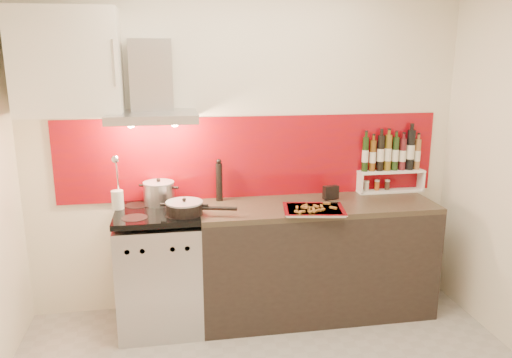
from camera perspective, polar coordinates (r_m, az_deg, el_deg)
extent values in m
cube|color=silver|center=(3.91, -1.11, 3.71)|extent=(3.40, 0.02, 2.60)
cube|color=maroon|center=(3.92, -0.36, 2.55)|extent=(3.00, 0.02, 0.64)
cube|color=#B7B7BA|center=(3.85, -10.89, -10.49)|extent=(0.60, 0.60, 0.84)
cube|color=black|center=(3.63, -10.90, -13.66)|extent=(0.50, 0.02, 0.40)
cube|color=#B7B7BA|center=(3.47, -11.20, -7.94)|extent=(0.56, 0.02, 0.12)
cube|color=#FF190C|center=(3.46, -11.20, -7.97)|extent=(0.10, 0.01, 0.04)
cube|color=black|center=(3.68, -11.23, -3.82)|extent=(0.60, 0.60, 0.04)
cube|color=black|center=(3.99, 6.82, -9.27)|extent=(1.80, 0.60, 0.86)
cube|color=#2B231A|center=(3.84, 7.01, -3.08)|extent=(1.80, 0.60, 0.04)
cube|color=#B7B7BA|center=(3.58, -11.74, 6.99)|extent=(0.62, 0.50, 0.06)
cube|color=#B7B7BA|center=(3.71, -11.88, 11.56)|extent=(0.30, 0.18, 0.50)
sphere|color=#FFD18C|center=(3.60, -14.11, 6.25)|extent=(0.07, 0.07, 0.07)
sphere|color=#FFD18C|center=(3.59, -9.30, 6.46)|extent=(0.07, 0.07, 0.07)
cube|color=white|center=(3.70, -20.74, 12.36)|extent=(0.70, 0.35, 0.72)
cylinder|color=#B7B7BA|center=(3.81, -11.02, -1.66)|extent=(0.23, 0.23, 0.16)
cylinder|color=#99999E|center=(3.78, -11.08, -0.42)|extent=(0.23, 0.23, 0.01)
sphere|color=black|center=(3.78, -11.10, -0.12)|extent=(0.03, 0.03, 0.03)
cylinder|color=black|center=(3.54, -8.18, -3.37)|extent=(0.25, 0.25, 0.08)
cylinder|color=#99999E|center=(3.53, -8.21, -2.66)|extent=(0.26, 0.26, 0.01)
sphere|color=black|center=(3.52, -8.22, -2.36)|extent=(0.03, 0.03, 0.03)
cylinder|color=black|center=(3.50, -4.17, -3.36)|extent=(0.24, 0.09, 0.03)
cylinder|color=silver|center=(3.76, -15.53, -2.37)|extent=(0.09, 0.09, 0.15)
cylinder|color=silver|center=(3.71, -15.57, 0.46)|extent=(0.01, 0.07, 0.27)
sphere|color=silver|center=(3.63, -15.79, 2.20)|extent=(0.06, 0.06, 0.06)
cylinder|color=black|center=(3.85, -4.24, -0.37)|extent=(0.05, 0.05, 0.29)
sphere|color=black|center=(3.81, -4.28, 2.02)|extent=(0.04, 0.04, 0.04)
cube|color=white|center=(4.28, 14.97, -1.25)|extent=(0.55, 0.15, 0.01)
cube|color=white|center=(4.16, 11.69, -0.40)|extent=(0.01, 0.15, 0.16)
cube|color=white|center=(4.38, 18.22, -0.09)|extent=(0.02, 0.15, 0.16)
cube|color=white|center=(4.24, 15.11, 0.88)|extent=(0.55, 0.15, 0.02)
cylinder|color=black|center=(4.12, 12.38, 2.78)|extent=(0.05, 0.05, 0.28)
cylinder|color=#5D3610|center=(4.15, 13.19, 2.61)|extent=(0.05, 0.05, 0.25)
cylinder|color=black|center=(4.17, 14.04, 2.89)|extent=(0.06, 0.06, 0.29)
cylinder|color=brown|center=(4.20, 14.85, 2.92)|extent=(0.06, 0.06, 0.29)
cylinder|color=black|center=(4.23, 15.63, 2.81)|extent=(0.05, 0.05, 0.27)
cylinder|color=#50151B|center=(4.26, 16.41, 2.73)|extent=(0.05, 0.05, 0.26)
cylinder|color=black|center=(4.28, 17.23, 3.21)|extent=(0.07, 0.07, 0.33)
cylinder|color=brown|center=(4.32, 17.96, 2.71)|extent=(0.05, 0.05, 0.25)
cylinder|color=#C5B1A0|center=(4.19, 12.50, -0.83)|extent=(0.04, 0.04, 0.07)
cylinder|color=#A34E1B|center=(4.23, 13.64, -0.75)|extent=(0.04, 0.04, 0.07)
cylinder|color=#412D20|center=(4.26, 14.76, -0.72)|extent=(0.04, 0.04, 0.07)
cube|color=black|center=(3.93, 8.53, -1.50)|extent=(0.13, 0.07, 0.10)
cube|color=silver|center=(3.63, 6.62, -3.57)|extent=(0.46, 0.38, 0.01)
cube|color=silver|center=(3.62, 6.62, -3.42)|extent=(0.49, 0.41, 0.01)
cube|color=red|center=(3.62, 6.62, -3.42)|extent=(0.42, 0.34, 0.01)
cube|color=brown|center=(3.73, 8.09, -2.78)|extent=(0.06, 0.03, 0.01)
cube|color=brown|center=(3.61, 4.70, -3.29)|extent=(0.03, 0.06, 0.01)
cube|color=brown|center=(3.56, 7.08, -3.59)|extent=(0.05, 0.04, 0.01)
cube|color=brown|center=(3.57, 6.62, -3.53)|extent=(0.02, 0.06, 0.01)
cube|color=brown|center=(3.51, 4.82, -3.77)|extent=(0.05, 0.05, 0.01)
cube|color=brown|center=(3.62, 6.27, -3.28)|extent=(0.05, 0.05, 0.01)
cube|color=brown|center=(3.53, 6.37, -3.70)|extent=(0.05, 0.05, 0.01)
cube|color=brown|center=(3.66, 6.89, -3.11)|extent=(0.04, 0.06, 0.01)
cube|color=brown|center=(3.64, 8.81, -3.26)|extent=(0.05, 0.05, 0.01)
cube|color=brown|center=(3.62, 5.99, -3.24)|extent=(0.04, 0.06, 0.01)
cube|color=brown|center=(3.54, 6.14, -3.69)|extent=(0.02, 0.06, 0.01)
cube|color=brown|center=(3.66, 7.51, -3.13)|extent=(0.02, 0.06, 0.01)
cube|color=brown|center=(3.58, 7.53, -3.51)|extent=(0.06, 0.04, 0.01)
cube|color=brown|center=(3.66, 5.60, -3.04)|extent=(0.05, 0.04, 0.01)
cube|color=brown|center=(3.52, 5.22, -3.73)|extent=(0.06, 0.02, 0.01)
cube|color=brown|center=(3.62, 5.57, -3.26)|extent=(0.06, 0.04, 0.01)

